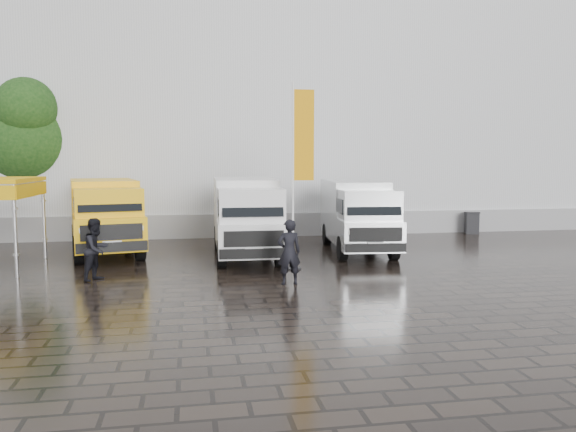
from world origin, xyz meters
name	(u,v)px	position (x,y,z in m)	size (l,w,h in m)	color
ground	(315,272)	(0.00, 0.00, 0.00)	(120.00, 120.00, 0.00)	black
exhibition_hall	(288,112)	(2.00, 16.00, 6.00)	(44.00, 16.00, 12.00)	silver
hall_plinth	(320,224)	(2.00, 7.95, 0.50)	(44.00, 0.15, 1.00)	gray
van_yellow	(105,217)	(-6.45, 4.47, 1.28)	(2.13, 5.54, 2.56)	yellow
van_white	(246,218)	(-1.70, 3.06, 1.31)	(2.01, 6.04, 2.62)	white
van_silver	(357,217)	(2.34, 3.49, 1.25)	(1.93, 5.78, 2.50)	silver
flagpole	(299,164)	(-0.35, 0.63, 3.12)	(0.88, 0.50, 5.53)	black
tree	(26,134)	(-10.18, 9.16, 4.33)	(3.75, 3.88, 6.74)	black
wheelie_bin	(472,223)	(8.82, 7.38, 0.49)	(0.59, 0.59, 0.97)	black
person_front	(289,252)	(-1.02, -1.44, 0.86)	(0.63, 0.41, 1.72)	black
person_tent	(96,249)	(-6.06, -0.04, 0.85)	(0.82, 0.64, 1.69)	black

